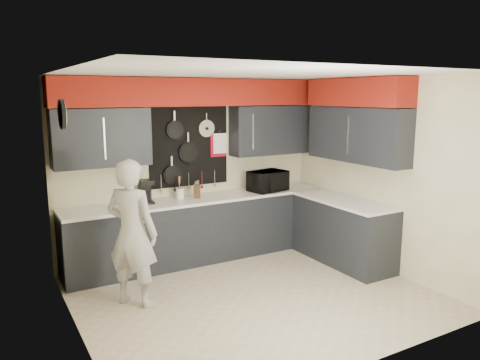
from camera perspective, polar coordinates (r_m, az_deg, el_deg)
ground at (r=5.78m, az=1.67°, el=-13.82°), size 4.00×4.00×0.00m
back_wall_assembly at (r=6.70m, az=-5.37°, el=7.26°), size 4.00×0.36×2.60m
right_wall_assembly at (r=6.64m, az=14.40°, el=6.37°), size 0.36×3.50×2.60m
left_wall_assembly at (r=4.69m, az=-19.65°, el=-3.01°), size 0.05×3.50×2.60m
base_cabinets at (r=6.77m, az=0.24°, el=-6.01°), size 3.95×2.20×0.92m
microwave at (r=7.11m, az=3.41°, el=-0.13°), size 0.62×0.47×0.31m
knife_block at (r=6.67m, az=-5.28°, el=-1.37°), size 0.11×0.11×0.19m
utensil_crock at (r=6.65m, az=-7.33°, el=-1.65°), size 0.11×0.11×0.15m
coffee_maker at (r=6.44m, az=-11.42°, el=-1.32°), size 0.20×0.23×0.32m
person at (r=5.41m, az=-13.02°, el=-6.32°), size 0.71×0.73×1.68m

